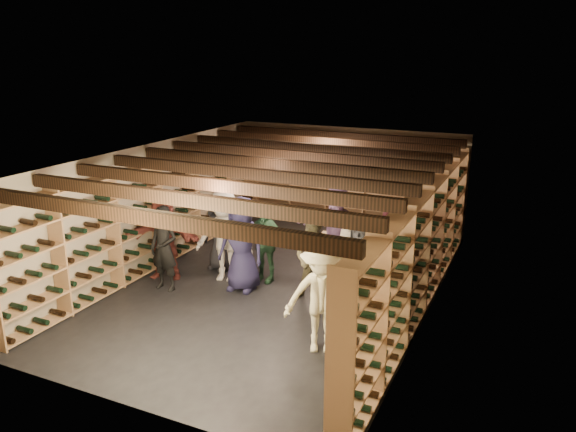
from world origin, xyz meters
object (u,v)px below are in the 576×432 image
(crate_stack_right, at_px, (356,251))
(person_11, at_px, (337,228))
(person_4, at_px, (372,284))
(person_8, at_px, (394,261))
(person_3, at_px, (322,297))
(person_7, at_px, (349,258))
(crate_stack_left, at_px, (333,251))
(person_1, at_px, (164,248))
(person_6, at_px, (241,244))
(crate_loose, at_px, (340,256))
(person_10, at_px, (265,243))
(person_5, at_px, (164,238))
(person_9, at_px, (224,236))
(person_12, at_px, (362,267))
(person_0, at_px, (220,232))
(person_2, at_px, (315,258))

(crate_stack_right, relative_size, person_11, 0.34)
(person_4, xyz_separation_m, person_8, (0.00, 1.23, -0.09))
(person_11, bearing_deg, person_3, -69.12)
(person_7, bearing_deg, crate_stack_left, 136.80)
(crate_stack_left, xyz_separation_m, person_4, (1.54, -2.63, 0.61))
(person_1, height_order, person_6, person_6)
(person_8, bearing_deg, person_3, -86.76)
(crate_loose, distance_m, person_10, 1.96)
(crate_stack_right, bearing_deg, person_3, -79.44)
(person_5, distance_m, person_6, 1.58)
(person_1, height_order, person_3, person_3)
(crate_stack_left, xyz_separation_m, crate_loose, (-0.01, 0.44, -0.25))
(person_7, bearing_deg, crate_stack_right, 121.29)
(person_3, distance_m, person_8, 1.79)
(person_3, distance_m, person_9, 3.05)
(person_5, bearing_deg, person_6, -10.73)
(person_8, xyz_separation_m, person_9, (-3.15, -0.05, -0.00))
(crate_stack_left, relative_size, person_12, 0.41)
(crate_stack_right, xyz_separation_m, person_6, (-1.39, -2.27, 0.69))
(person_1, distance_m, person_10, 1.80)
(person_12, bearing_deg, person_7, 137.15)
(person_0, relative_size, person_2, 0.98)
(crate_loose, relative_size, person_7, 0.32)
(person_11, bearing_deg, crate_stack_left, 139.10)
(person_1, bearing_deg, person_8, 15.56)
(crate_loose, bearing_deg, person_2, -82.59)
(crate_stack_left, bearing_deg, person_4, -59.63)
(person_8, relative_size, person_10, 1.16)
(person_0, xyz_separation_m, person_10, (1.04, -0.14, -0.02))
(person_0, distance_m, person_1, 1.30)
(person_8, distance_m, person_11, 1.95)
(crate_stack_left, height_order, person_10, person_10)
(person_3, relative_size, person_6, 0.95)
(person_2, relative_size, person_12, 0.95)
(person_6, xyz_separation_m, person_9, (-0.49, 0.24, 0.00))
(person_4, bearing_deg, person_3, -166.78)
(person_9, distance_m, person_11, 2.17)
(person_3, xyz_separation_m, person_10, (-1.88, 1.92, -0.08))
(person_2, xyz_separation_m, person_8, (1.29, 0.21, 0.08))
(crate_stack_right, bearing_deg, person_7, -75.93)
(person_0, xyz_separation_m, person_4, (3.50, -1.61, 0.18))
(person_5, height_order, person_8, person_8)
(person_3, bearing_deg, person_6, 123.72)
(person_12, bearing_deg, person_6, -175.84)
(person_3, bearing_deg, person_9, 125.14)
(person_5, relative_size, person_7, 1.00)
(person_11, bearing_deg, person_1, -133.83)
(person_2, relative_size, person_11, 0.93)
(crate_stack_right, bearing_deg, person_9, -132.83)
(crate_loose, height_order, person_6, person_6)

